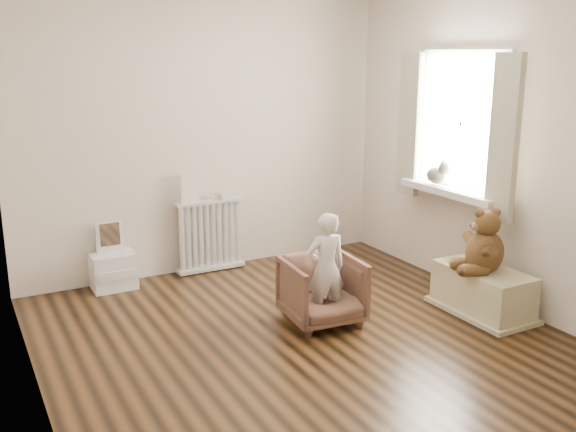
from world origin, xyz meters
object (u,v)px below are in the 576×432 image
toy_vanity (112,259)px  teddy_bear (486,235)px  child (326,268)px  plush_cat (438,173)px  armchair (322,290)px  toy_bench (483,289)px  radiator (210,232)px

toy_vanity → teddy_bear: bearing=-39.4°
teddy_bear → child: bearing=178.9°
child → plush_cat: 1.52m
plush_cat → armchair: bearing=174.6°
plush_cat → toy_vanity: bearing=137.3°
teddy_bear → armchair: bearing=176.8°
toy_bench → armchair: bearing=159.8°
toy_vanity → plush_cat: size_ratio=2.20×
child → radiator: bearing=-73.6°
radiator → toy_vanity: (-0.93, -0.03, -0.11)m
toy_vanity → teddy_bear: 3.16m
radiator → toy_bench: bearing=-52.0°
toy_vanity → toy_bench: (2.48, -1.95, -0.08)m
child → teddy_bear: teddy_bear is taller
armchair → toy_bench: bearing=-15.0°
toy_vanity → toy_bench: 3.16m
child → teddy_bear: 1.28m
toy_vanity → teddy_bear: (2.42, -1.99, 0.40)m
toy_bench → child: bearing=161.9°
plush_cat → toy_bench: bearing=-118.7°
child → teddy_bear: (1.18, -0.44, 0.22)m
plush_cat → child: bearing=176.6°
plush_cat → teddy_bear: bearing=-121.9°
toy_bench → teddy_bear: (-0.06, -0.04, 0.47)m
armchair → teddy_bear: 1.34m
toy_vanity → teddy_bear: size_ratio=1.18×
teddy_bear → plush_cat: size_ratio=1.87×
radiator → teddy_bear: size_ratio=1.38×
child → toy_bench: child is taller
radiator → toy_vanity: radiator is taller
armchair → plush_cat: plush_cat is taller
radiator → child: bearing=-78.7°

